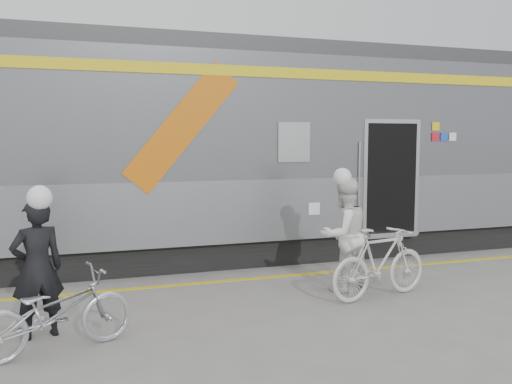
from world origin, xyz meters
name	(u,v)px	position (x,y,z in m)	size (l,w,h in m)	color
ground	(245,326)	(0.00, 0.00, 0.00)	(90.00, 90.00, 0.00)	slate
train	(257,152)	(1.55, 4.19, 2.05)	(24.00, 3.17, 4.10)	black
safety_strip	(206,283)	(0.00, 2.15, 0.00)	(24.00, 0.12, 0.01)	gold
man	(37,269)	(-2.38, 0.42, 0.81)	(0.59, 0.39, 1.63)	black
bicycle_left	(55,312)	(-2.18, -0.13, 0.45)	(0.59, 1.70, 0.90)	#B7B9BF
woman	(344,235)	(1.91, 1.09, 0.86)	(0.83, 0.65, 1.72)	white
bicycle_right	(380,263)	(2.21, 0.54, 0.52)	(0.49, 1.73, 1.04)	#BBBBB7
helmet_man	(34,186)	(-2.38, 0.42, 1.77)	(0.28, 0.28, 0.28)	white
helmet_woman	(345,169)	(1.91, 1.09, 1.86)	(0.27, 0.27, 0.27)	white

